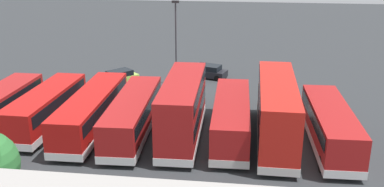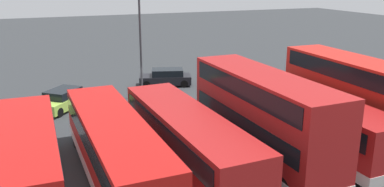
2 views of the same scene
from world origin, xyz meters
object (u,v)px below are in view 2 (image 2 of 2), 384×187
at_px(car_small_green, 166,77).
at_px(lamp_post_tall, 140,33).
at_px(bus_double_decker_fourth, 262,116).
at_px(bus_single_deck_third, 312,118).
at_px(bus_single_deck_seventh, 26,160).
at_px(waste_bin_yellow, 225,87).
at_px(bus_double_decker_second, 363,98).
at_px(bus_single_deck_sixth, 115,147).
at_px(car_hatchback_silver, 62,100).
at_px(bus_single_deck_fifth, 187,140).

relative_size(car_small_green, lamp_post_tall, 0.55).
distance_m(bus_double_decker_fourth, car_small_green, 16.01).
relative_size(bus_single_deck_third, bus_single_deck_seventh, 1.07).
bearing_deg(waste_bin_yellow, lamp_post_tall, -9.63).
relative_size(bus_double_decker_second, lamp_post_tall, 1.36).
bearing_deg(bus_single_deck_sixth, car_hatchback_silver, -83.54).
xyz_separation_m(car_hatchback_silver, waste_bin_yellow, (-12.46, 0.52, -0.22)).
xyz_separation_m(bus_double_decker_fourth, bus_single_deck_sixth, (7.21, -0.72, -0.82)).
relative_size(bus_single_deck_third, waste_bin_yellow, 11.62).
bearing_deg(lamp_post_tall, bus_single_deck_third, 116.42).
bearing_deg(bus_double_decker_fourth, car_hatchback_silver, -55.54).
bearing_deg(bus_single_deck_sixth, bus_double_decker_second, 178.64).
xyz_separation_m(bus_double_decker_second, car_hatchback_silver, (15.34, -12.05, -1.75)).
distance_m(bus_single_deck_fifth, bus_single_deck_sixth, 3.39).
relative_size(bus_single_deck_sixth, bus_single_deck_seventh, 1.17).
bearing_deg(bus_single_deck_fifth, waste_bin_yellow, -123.76).
distance_m(bus_double_decker_fourth, bus_single_deck_sixth, 7.29).
xyz_separation_m(bus_double_decker_second, bus_single_deck_fifth, (10.64, 0.09, -0.83)).
height_order(bus_double_decker_second, bus_single_deck_fifth, bus_double_decker_second).
xyz_separation_m(bus_double_decker_second, bus_double_decker_fourth, (6.80, 0.39, -0.00)).
bearing_deg(bus_single_deck_sixth, bus_single_deck_seventh, -2.44).
bearing_deg(waste_bin_yellow, car_hatchback_silver, -2.37).
bearing_deg(bus_single_deck_fifth, bus_single_deck_third, -177.44).
relative_size(bus_single_deck_fifth, bus_single_deck_seventh, 1.11).
xyz_separation_m(bus_single_deck_fifth, waste_bin_yellow, (-7.77, -11.62, -1.15)).
xyz_separation_m(car_small_green, lamp_post_tall, (2.88, 2.88, 4.28)).
bearing_deg(car_hatchback_silver, bus_double_decker_second, 141.84).
height_order(bus_double_decker_fourth, car_hatchback_silver, bus_double_decker_fourth).
xyz_separation_m(bus_single_deck_seventh, waste_bin_yellow, (-14.87, -11.04, -1.14)).
xyz_separation_m(bus_single_deck_third, bus_single_deck_fifth, (7.40, 0.33, 0.00)).
bearing_deg(bus_single_deck_third, car_hatchback_silver, -44.31).
height_order(bus_double_decker_second, bus_single_deck_sixth, bus_double_decker_second).
distance_m(bus_double_decker_fourth, lamp_post_tall, 13.53).
xyz_separation_m(bus_double_decker_fourth, bus_single_deck_fifth, (3.84, -0.30, -0.82)).
relative_size(car_hatchback_silver, lamp_post_tall, 0.49).
bearing_deg(lamp_post_tall, bus_single_deck_sixth, 69.47).
xyz_separation_m(bus_single_deck_third, bus_single_deck_seventh, (14.51, -0.25, -0.00)).
height_order(bus_single_deck_fifth, bus_single_deck_seventh, same).
relative_size(car_small_green, waste_bin_yellow, 4.94).
bearing_deg(car_hatchback_silver, bus_single_deck_sixth, 96.46).
distance_m(bus_double_decker_second, bus_single_deck_third, 3.35).
height_order(bus_single_deck_third, car_hatchback_silver, bus_single_deck_third).
height_order(bus_single_deck_fifth, bus_single_deck_sixth, same).
height_order(bus_double_decker_fourth, lamp_post_tall, lamp_post_tall).
bearing_deg(car_small_green, bus_single_deck_seventh, 53.25).
xyz_separation_m(bus_single_deck_sixth, lamp_post_tall, (-4.61, -12.31, 3.36)).
bearing_deg(waste_bin_yellow, bus_double_decker_second, 103.98).
relative_size(bus_double_decker_fourth, bus_single_deck_fifth, 0.90).
xyz_separation_m(bus_single_deck_seventh, lamp_post_tall, (-8.35, -12.15, 3.36)).
height_order(bus_single_deck_sixth, bus_single_deck_seventh, same).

